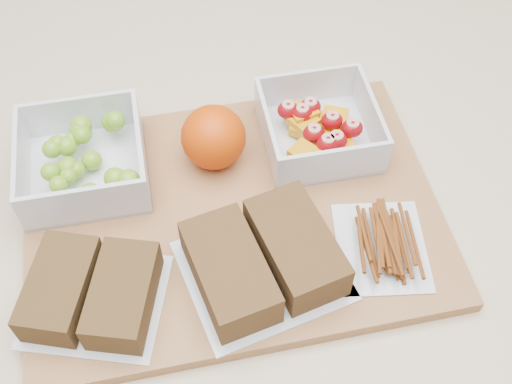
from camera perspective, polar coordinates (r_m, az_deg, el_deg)
counter at (r=1.08m, az=-0.63°, el=-15.54°), size 1.20×0.90×0.90m
cutting_board at (r=0.66m, az=-2.05°, el=-2.14°), size 0.42×0.30×0.02m
grape_container at (r=0.69m, az=-14.92°, el=2.82°), size 0.13×0.13×0.05m
fruit_container at (r=0.70m, az=5.59°, el=5.63°), size 0.12×0.12×0.05m
orange at (r=0.67m, az=-3.81°, el=4.88°), size 0.07×0.07×0.07m
sandwich_bag_left at (r=0.61m, az=-14.38°, el=-8.63°), size 0.15×0.14×0.04m
sandwich_bag_center at (r=0.60m, az=0.64°, el=-6.05°), size 0.17×0.16×0.04m
pretzel_bag at (r=0.64m, az=11.20°, el=-4.35°), size 0.10×0.12×0.02m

